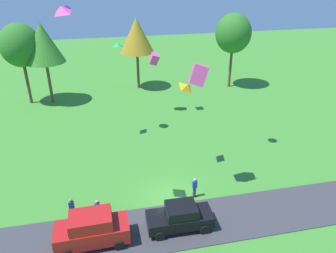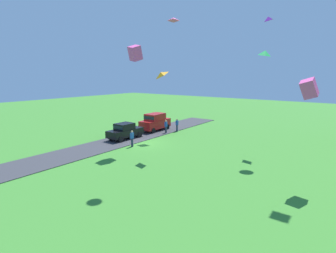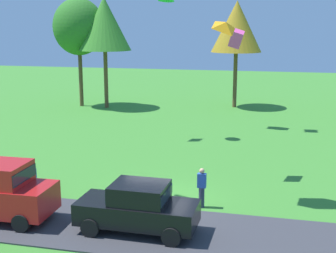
% 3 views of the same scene
% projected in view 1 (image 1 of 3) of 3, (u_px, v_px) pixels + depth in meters
% --- Properties ---
extents(ground_plane, '(120.00, 120.00, 0.00)m').
position_uv_depth(ground_plane, '(171.00, 199.00, 24.94)').
color(ground_plane, '#3D842D').
extents(pavement_strip, '(36.00, 4.40, 0.06)m').
position_uv_depth(pavement_strip, '(180.00, 225.00, 22.42)').
color(pavement_strip, '#38383D').
rests_on(pavement_strip, ground).
extents(car_suv_near_entrance, '(4.63, 2.11, 2.28)m').
position_uv_depth(car_suv_near_entrance, '(92.00, 228.00, 20.42)').
color(car_suv_near_entrance, red).
rests_on(car_suv_near_entrance, ground).
extents(car_sedan_mid_row, '(4.43, 2.01, 1.84)m').
position_uv_depth(car_sedan_mid_row, '(180.00, 216.00, 21.75)').
color(car_sedan_mid_row, black).
rests_on(car_sedan_mid_row, ground).
extents(person_watching_sky, '(0.36, 0.24, 1.71)m').
position_uv_depth(person_watching_sky, '(195.00, 187.00, 24.75)').
color(person_watching_sky, '#2D334C').
rests_on(person_watching_sky, ground).
extents(person_on_lawn, '(0.36, 0.24, 1.71)m').
position_uv_depth(person_on_lawn, '(72.00, 209.00, 22.65)').
color(person_on_lawn, '#2D334C').
rests_on(person_on_lawn, ground).
extents(person_beside_suv, '(0.36, 0.24, 1.71)m').
position_uv_depth(person_beside_suv, '(98.00, 210.00, 22.52)').
color(person_beside_suv, '#2D334C').
rests_on(person_beside_suv, ground).
extents(tree_far_left, '(4.68, 4.68, 9.89)m').
position_uv_depth(tree_far_left, '(20.00, 45.00, 38.41)').
color(tree_far_left, brown).
rests_on(tree_far_left, ground).
extents(tree_far_right, '(4.71, 4.71, 9.94)m').
position_uv_depth(tree_far_right, '(43.00, 43.00, 38.44)').
color(tree_far_right, brown).
rests_on(tree_far_right, ground).
extents(tree_right_of_center, '(4.56, 4.56, 9.62)m').
position_uv_depth(tree_right_of_center, '(137.00, 36.00, 43.33)').
color(tree_right_of_center, brown).
rests_on(tree_right_of_center, ground).
extents(tree_left_of_center, '(4.80, 4.80, 10.14)m').
position_uv_depth(tree_left_of_center, '(233.00, 33.00, 43.75)').
color(tree_left_of_center, brown).
rests_on(tree_left_of_center, ground).
extents(kite_diamond_low_drifter, '(1.48, 1.48, 0.79)m').
position_uv_depth(kite_diamond_low_drifter, '(188.00, 87.00, 25.42)').
color(kite_diamond_low_drifter, orange).
extents(kite_diamond_trailing_tail, '(1.24, 1.26, 0.56)m').
position_uv_depth(kite_diamond_trailing_tail, '(66.00, 7.00, 26.97)').
color(kite_diamond_trailing_tail, purple).
extents(kite_diamond_high_left, '(1.28, 1.36, 0.55)m').
position_uv_depth(kite_diamond_high_left, '(61.00, 10.00, 17.07)').
color(kite_diamond_high_left, '#EA4C9E').
extents(kite_box_topmost, '(1.50, 1.26, 1.68)m').
position_uv_depth(kite_box_topmost, '(199.00, 75.00, 21.73)').
color(kite_box_topmost, '#EA4C9E').
extents(kite_delta_high_right, '(1.29, 1.33, 0.62)m').
position_uv_depth(kite_delta_high_right, '(118.00, 45.00, 30.37)').
color(kite_delta_high_right, green).
extents(kite_box_near_flag, '(1.16, 1.17, 1.53)m').
position_uv_depth(kite_box_near_flag, '(154.00, 59.00, 36.07)').
color(kite_box_near_flag, '#EA4C9E').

